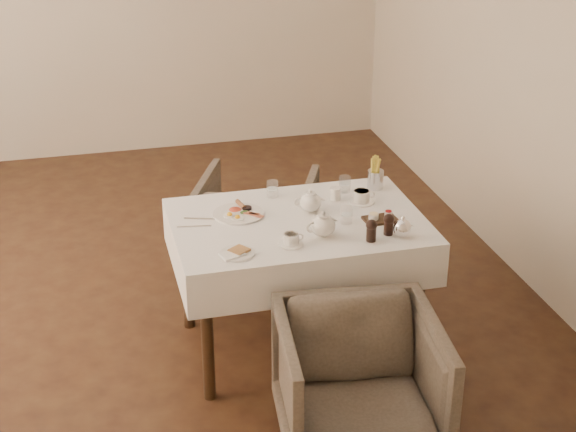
% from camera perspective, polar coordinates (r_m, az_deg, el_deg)
% --- Properties ---
extents(table, '(1.28, 0.88, 0.75)m').
position_cam_1_polar(table, '(4.53, 0.66, -1.61)').
color(table, black).
rests_on(table, ground).
extents(armchair_near, '(0.78, 0.80, 0.66)m').
position_cam_1_polar(armchair_near, '(4.00, 4.65, -10.90)').
color(armchair_near, '#453C32').
rests_on(armchair_near, ground).
extents(armchair_far, '(0.91, 0.92, 0.64)m').
position_cam_1_polar(armchair_far, '(5.42, -2.04, -0.65)').
color(armchair_far, '#453C32').
rests_on(armchair_far, ground).
extents(breakfast_plate, '(0.26, 0.26, 0.03)m').
position_cam_1_polar(breakfast_plate, '(4.54, -3.20, 0.21)').
color(breakfast_plate, white).
rests_on(breakfast_plate, table).
extents(side_plate, '(0.17, 0.16, 0.02)m').
position_cam_1_polar(side_plate, '(4.15, -3.35, -2.42)').
color(side_plate, white).
rests_on(side_plate, table).
extents(teapot_centre, '(0.17, 0.14, 0.13)m').
position_cam_1_polar(teapot_centre, '(4.55, 1.45, 1.00)').
color(teapot_centre, white).
rests_on(teapot_centre, table).
extents(teapot_front, '(0.20, 0.17, 0.14)m').
position_cam_1_polar(teapot_front, '(4.29, 2.27, -0.51)').
color(teapot_front, white).
rests_on(teapot_front, table).
extents(creamer, '(0.07, 0.07, 0.07)m').
position_cam_1_polar(creamer, '(4.70, 3.07, 1.46)').
color(creamer, white).
rests_on(creamer, table).
extents(teacup_near, '(0.12, 0.12, 0.06)m').
position_cam_1_polar(teacup_near, '(4.22, 0.19, -1.55)').
color(teacup_near, white).
rests_on(teacup_near, table).
extents(teacup_far, '(0.14, 0.14, 0.07)m').
position_cam_1_polar(teacup_far, '(4.68, 4.77, 1.23)').
color(teacup_far, white).
rests_on(teacup_far, table).
extents(glass_left, '(0.08, 0.08, 0.09)m').
position_cam_1_polar(glass_left, '(4.73, -1.01, 1.76)').
color(glass_left, silver).
rests_on(glass_left, table).
extents(glass_mid, '(0.08, 0.08, 0.09)m').
position_cam_1_polar(glass_mid, '(4.44, 3.81, 0.08)').
color(glass_mid, silver).
rests_on(glass_mid, table).
extents(glass_right, '(0.08, 0.08, 0.09)m').
position_cam_1_polar(glass_right, '(4.80, 3.69, 2.07)').
color(glass_right, silver).
rests_on(glass_right, table).
extents(condiment_board, '(0.17, 0.12, 0.04)m').
position_cam_1_polar(condiment_board, '(4.49, 5.96, -0.14)').
color(condiment_board, black).
rests_on(condiment_board, table).
extents(pepper_mill_left, '(0.06, 0.06, 0.11)m').
position_cam_1_polar(pepper_mill_left, '(4.26, 5.41, -0.92)').
color(pepper_mill_left, black).
rests_on(pepper_mill_left, table).
extents(pepper_mill_right, '(0.07, 0.07, 0.11)m').
position_cam_1_polar(pepper_mill_right, '(4.34, 6.53, -0.53)').
color(pepper_mill_right, black).
rests_on(pepper_mill_right, table).
extents(silver_pot, '(0.12, 0.11, 0.11)m').
position_cam_1_polar(silver_pot, '(4.31, 7.40, -0.69)').
color(silver_pot, white).
rests_on(silver_pot, table).
extents(fries_cup, '(0.09, 0.09, 0.19)m').
position_cam_1_polar(fries_cup, '(4.85, 5.69, 2.69)').
color(fries_cup, silver).
rests_on(fries_cup, table).
extents(cutlery_fork, '(0.18, 0.07, 0.00)m').
position_cam_1_polar(cutlery_fork, '(4.51, -5.63, -0.18)').
color(cutlery_fork, silver).
rests_on(cutlery_fork, table).
extents(cutlery_knife, '(0.17, 0.04, 0.00)m').
position_cam_1_polar(cutlery_knife, '(4.43, -6.09, -0.67)').
color(cutlery_knife, silver).
rests_on(cutlery_knife, table).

